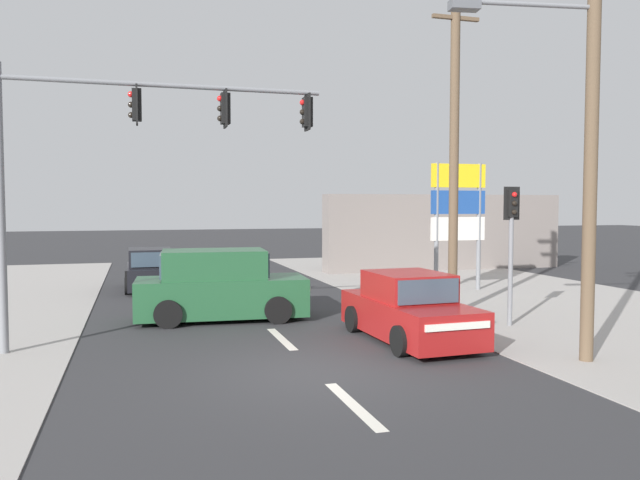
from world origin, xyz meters
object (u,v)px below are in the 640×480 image
utility_pole_midground_right (454,140)px  shopping_plaza_sign (458,208)px  utility_pole_foreground_right (586,99)px  suv_kerbside_parked (220,287)px  sedan_oncoming_near (409,310)px  hatchback_receding_far (150,271)px  traffic_signal_mast (121,146)px  pedestal_signal_right_kerb (511,232)px

utility_pole_midground_right → shopping_plaza_sign: 5.49m
shopping_plaza_sign → utility_pole_foreground_right: bearing=-105.5°
utility_pole_midground_right → suv_kerbside_parked: (-6.37, 1.15, -4.02)m
utility_pole_midground_right → sedan_oncoming_near: bearing=-133.7°
sedan_oncoming_near → utility_pole_foreground_right: bearing=-48.6°
shopping_plaza_sign → suv_kerbside_parked: (-8.97, -3.30, -2.10)m
shopping_plaza_sign → hatchback_receding_far: (-10.65, 3.41, -2.28)m
suv_kerbside_parked → hatchback_receding_far: bearing=104.1°
suv_kerbside_parked → sedan_oncoming_near: 5.40m
traffic_signal_mast → suv_kerbside_parked: traffic_signal_mast is taller
shopping_plaza_sign → sedan_oncoming_near: size_ratio=1.07×
utility_pole_foreground_right → shopping_plaza_sign: (2.73, 9.88, -2.16)m
suv_kerbside_parked → utility_pole_foreground_right: bearing=-46.5°
sedan_oncoming_near → hatchback_receding_far: size_ratio=1.18×
shopping_plaza_sign → sedan_oncoming_near: bearing=-125.9°
utility_pole_foreground_right → suv_kerbside_parked: utility_pole_foreground_right is taller
pedestal_signal_right_kerb → utility_pole_midground_right: bearing=108.5°
utility_pole_foreground_right → suv_kerbside_parked: size_ratio=2.06×
traffic_signal_mast → sedan_oncoming_near: (6.22, -1.16, -3.65)m
utility_pole_foreground_right → sedan_oncoming_near: size_ratio=2.22×
pedestal_signal_right_kerb → suv_kerbside_parked: (-7.00, 3.02, -1.53)m
shopping_plaza_sign → hatchback_receding_far: size_ratio=1.26×
traffic_signal_mast → hatchback_receding_far: 10.08m
pedestal_signal_right_kerb → shopping_plaza_sign: shopping_plaza_sign is taller
utility_pole_midground_right → pedestal_signal_right_kerb: (0.63, -1.87, -2.49)m
pedestal_signal_right_kerb → shopping_plaza_sign: bearing=72.7°
traffic_signal_mast → hatchback_receding_far: size_ratio=1.88×
traffic_signal_mast → shopping_plaza_sign: bearing=27.6°
pedestal_signal_right_kerb → suv_kerbside_parked: 7.78m
traffic_signal_mast → sedan_oncoming_near: 7.31m
shopping_plaza_sign → suv_kerbside_parked: shopping_plaza_sign is taller
shopping_plaza_sign → utility_pole_midground_right: bearing=-120.3°
utility_pole_midground_right → suv_kerbside_parked: 7.62m
hatchback_receding_far → suv_kerbside_parked: bearing=-75.9°
hatchback_receding_far → sedan_oncoming_near: bearing=-62.5°
suv_kerbside_parked → sedan_oncoming_near: (3.81, -3.83, -0.18)m
utility_pole_foreground_right → suv_kerbside_parked: (-6.24, 6.58, -4.25)m
sedan_oncoming_near → shopping_plaza_sign: bearing=54.1°
traffic_signal_mast → utility_pole_midground_right: bearing=9.8°
utility_pole_foreground_right → pedestal_signal_right_kerb: utility_pole_foreground_right is taller
utility_pole_foreground_right → utility_pole_midground_right: size_ratio=1.02×
pedestal_signal_right_kerb → suv_kerbside_parked: size_ratio=0.77×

